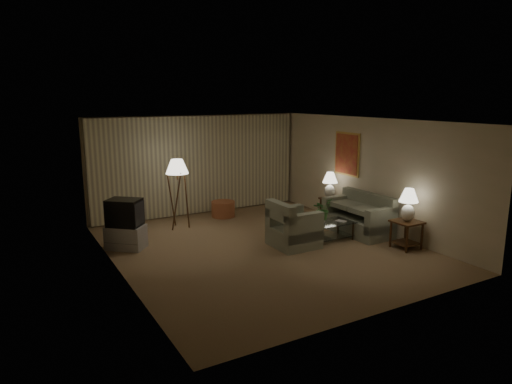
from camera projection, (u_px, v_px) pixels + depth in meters
ground at (262, 247)px, 9.81m from camera, size 7.00×7.00×0.00m
room_shell at (231, 159)px, 10.75m from camera, size 6.04×7.02×2.72m
sofa at (358, 218)px, 10.77m from camera, size 1.70×0.87×0.75m
armchair at (294, 228)px, 9.83m from camera, size 0.96×0.91×0.79m
side_table_near at (407, 229)px, 9.69m from camera, size 0.55×0.55×0.60m
side_table_far at (329, 206)px, 11.91m from camera, size 0.45×0.38×0.60m
table_lamp_near at (408, 202)px, 9.57m from camera, size 0.41×0.41×0.70m
table_lamp_far at (330, 183)px, 11.78m from camera, size 0.39×0.39×0.67m
coffee_table at (327, 229)px, 10.23m from camera, size 1.20×0.66×0.41m
tv_cabinet at (126, 237)px, 9.71m from camera, size 1.26×1.26×0.50m
crt_tv at (124, 213)px, 9.60m from camera, size 1.15×1.15×0.58m
floor_lamp at (178, 192)px, 11.09m from camera, size 0.55×0.55×1.71m
ottoman at (223, 209)px, 12.29m from camera, size 0.64×0.64×0.42m
vase at (322, 221)px, 10.11m from camera, size 0.18×0.18×0.14m
flowers at (323, 207)px, 10.05m from camera, size 0.52×0.49×0.47m
book at (339, 222)px, 10.24m from camera, size 0.24×0.27×0.02m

